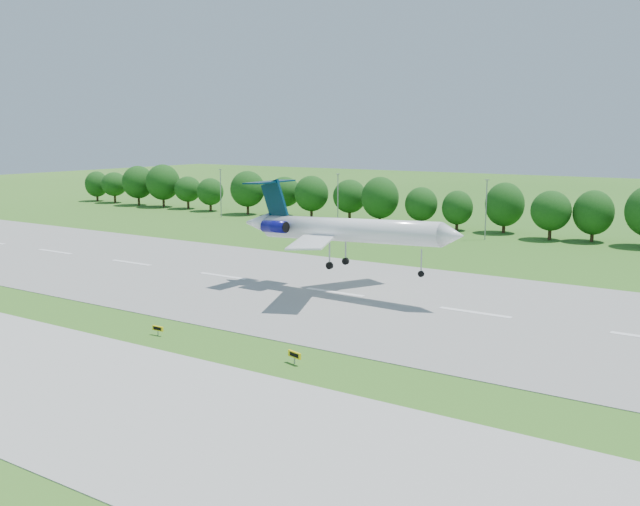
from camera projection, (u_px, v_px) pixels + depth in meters
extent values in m
plane|color=#245D18|center=(374.00, 371.00, 65.37)|extent=(600.00, 600.00, 0.00)
cube|color=gray|center=(475.00, 313.00, 85.96)|extent=(400.00, 45.00, 0.08)
cube|color=#ADADA8|center=(251.00, 440.00, 50.54)|extent=(400.00, 23.00, 0.08)
cylinder|color=#382314|center=(118.00, 197.00, 216.60)|extent=(0.70, 0.70, 3.60)
sphere|color=#0E350D|center=(117.00, 183.00, 215.85)|extent=(8.40, 8.40, 8.40)
cylinder|color=#382314|center=(218.00, 205.00, 194.96)|extent=(0.70, 0.70, 3.60)
sphere|color=#0E350D|center=(217.00, 188.00, 194.21)|extent=(8.40, 8.40, 8.40)
cylinder|color=#382314|center=(342.00, 214.00, 173.31)|extent=(0.70, 0.70, 3.60)
sphere|color=#0E350D|center=(342.00, 196.00, 172.57)|extent=(8.40, 8.40, 8.40)
cylinder|color=#382314|center=(502.00, 226.00, 151.67)|extent=(0.70, 0.70, 3.60)
sphere|color=#0E350D|center=(503.00, 205.00, 150.92)|extent=(8.40, 8.40, 8.40)
cylinder|color=gray|center=(221.00, 194.00, 180.60)|extent=(0.24, 0.24, 12.00)
cube|color=gray|center=(220.00, 169.00, 179.56)|extent=(0.90, 0.25, 0.18)
cylinder|color=gray|center=(338.00, 201.00, 161.66)|extent=(0.24, 0.24, 12.00)
cube|color=gray|center=(338.00, 174.00, 160.62)|extent=(0.90, 0.25, 0.18)
cylinder|color=gray|center=(486.00, 210.00, 142.72)|extent=(0.24, 0.24, 12.00)
cube|color=gray|center=(487.00, 180.00, 141.69)|extent=(0.90, 0.25, 0.18)
cylinder|color=white|center=(349.00, 230.00, 94.11)|extent=(26.93, 3.88, 4.08)
cone|color=white|center=(453.00, 235.00, 85.67)|extent=(3.05, 3.20, 3.22)
cone|color=white|center=(259.00, 223.00, 102.90)|extent=(4.48, 3.24, 3.27)
cube|color=white|center=(312.00, 242.00, 90.13)|extent=(8.70, 12.42, 0.38)
cube|color=white|center=(363.00, 231.00, 100.22)|extent=(9.19, 12.37, 0.38)
cube|color=#042334|center=(275.00, 200.00, 100.60)|extent=(4.69, 0.58, 6.07)
cube|color=#042334|center=(270.00, 182.00, 100.67)|extent=(3.10, 8.55, 0.30)
cylinder|color=#0B0B68|center=(275.00, 227.00, 98.29)|extent=(3.85, 1.80, 1.83)
cylinder|color=#0B0B68|center=(295.00, 223.00, 102.04)|extent=(3.85, 1.80, 1.83)
cylinder|color=gray|center=(421.00, 262.00, 88.60)|extent=(0.18, 0.18, 3.12)
cylinder|color=black|center=(421.00, 274.00, 88.87)|extent=(0.81, 0.29, 0.80)
cylinder|color=gray|center=(330.00, 254.00, 94.06)|extent=(0.21, 0.21, 3.12)
cylinder|color=black|center=(329.00, 266.00, 94.32)|extent=(0.99, 0.43, 0.98)
cylinder|color=gray|center=(346.00, 250.00, 97.23)|extent=(0.21, 0.21, 3.12)
cylinder|color=black|center=(346.00, 261.00, 97.50)|extent=(0.99, 0.43, 0.98)
cube|color=gray|center=(158.00, 332.00, 76.55)|extent=(0.10, 0.10, 0.65)
cube|color=yellow|center=(158.00, 328.00, 76.47)|extent=(1.48, 0.22, 0.51)
cube|color=black|center=(157.00, 329.00, 76.39)|extent=(1.11, 0.06, 0.32)
cube|color=gray|center=(295.00, 360.00, 67.15)|extent=(0.13, 0.13, 0.76)
cube|color=yellow|center=(294.00, 355.00, 67.06)|extent=(1.72, 0.65, 0.60)
cube|color=black|center=(294.00, 355.00, 66.98)|extent=(1.26, 0.37, 0.38)
imported|color=silver|center=(396.00, 234.00, 147.31)|extent=(4.18, 2.13, 1.31)
imported|color=white|center=(433.00, 233.00, 148.34)|extent=(4.00, 2.08, 1.30)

